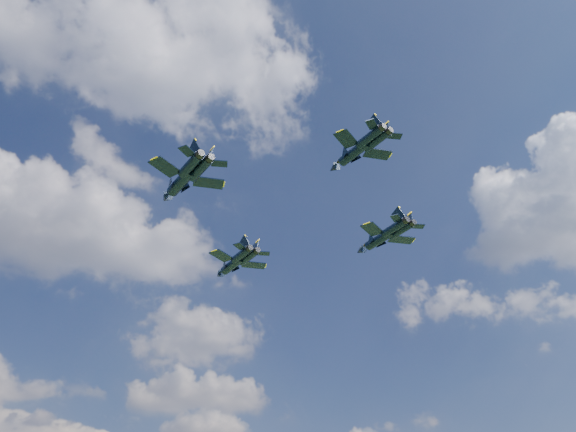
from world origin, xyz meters
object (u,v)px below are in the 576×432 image
(jet_lead, at_px, (232,265))
(jet_left, at_px, (180,183))
(jet_slot, at_px, (352,154))
(jet_right, at_px, (378,240))

(jet_lead, height_order, jet_left, jet_left)
(jet_left, xyz_separation_m, jet_slot, (25.18, -15.32, 0.71))
(jet_slot, bearing_deg, jet_lead, 88.04)
(jet_right, bearing_deg, jet_lead, 136.86)
(jet_lead, xyz_separation_m, jet_left, (-14.27, -23.29, 2.32))
(jet_left, distance_m, jet_slot, 29.48)
(jet_lead, distance_m, jet_slot, 40.23)
(jet_right, distance_m, jet_slot, 29.42)
(jet_left, relative_size, jet_slot, 1.21)
(jet_lead, relative_size, jet_slot, 1.15)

